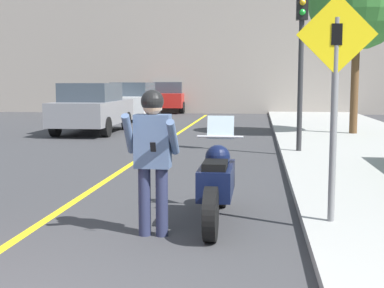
# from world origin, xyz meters

# --- Properties ---
(road_center_line) EXTENTS (0.12, 36.00, 0.01)m
(road_center_line) POSITION_xyz_m (-0.60, 6.00, 0.00)
(road_center_line) COLOR yellow
(road_center_line) RESTS_ON ground
(building_backdrop) EXTENTS (28.00, 1.20, 9.76)m
(building_backdrop) POSITION_xyz_m (0.00, 26.00, 4.88)
(building_backdrop) COLOR gray
(building_backdrop) RESTS_ON ground
(motorcycle) EXTENTS (0.62, 2.26, 1.29)m
(motorcycle) POSITION_xyz_m (1.56, 3.29, 0.50)
(motorcycle) COLOR black
(motorcycle) RESTS_ON ground
(person_biker) EXTENTS (0.59, 0.46, 1.66)m
(person_biker) POSITION_xyz_m (0.89, 2.58, 1.01)
(person_biker) COLOR #282D4C
(person_biker) RESTS_ON ground
(crossing_sign) EXTENTS (0.91, 0.08, 2.61)m
(crossing_sign) POSITION_xyz_m (2.92, 3.03, 1.69)
(crossing_sign) COLOR slate
(crossing_sign) RESTS_ON sidewalk_curb
(traffic_light) EXTENTS (0.26, 0.30, 3.78)m
(traffic_light) POSITION_xyz_m (3.02, 9.42, 2.75)
(traffic_light) COLOR #2D2D30
(traffic_light) RESTS_ON sidewalk_curb
(street_tree) EXTENTS (3.00, 3.00, 5.57)m
(street_tree) POSITION_xyz_m (5.01, 13.90, 4.18)
(street_tree) COLOR brown
(street_tree) RESTS_ON sidewalk_curb
(parked_car_grey) EXTENTS (1.88, 4.20, 1.68)m
(parked_car_grey) POSITION_xyz_m (-3.49, 14.18, 0.86)
(parked_car_grey) COLOR black
(parked_car_grey) RESTS_ON ground
(parked_car_white) EXTENTS (1.88, 4.20, 1.68)m
(parked_car_white) POSITION_xyz_m (-3.53, 20.40, 0.86)
(parked_car_white) COLOR black
(parked_car_white) RESTS_ON ground
(parked_car_red) EXTENTS (1.88, 4.20, 1.68)m
(parked_car_red) POSITION_xyz_m (-2.83, 26.39, 0.86)
(parked_car_red) COLOR black
(parked_car_red) RESTS_ON ground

